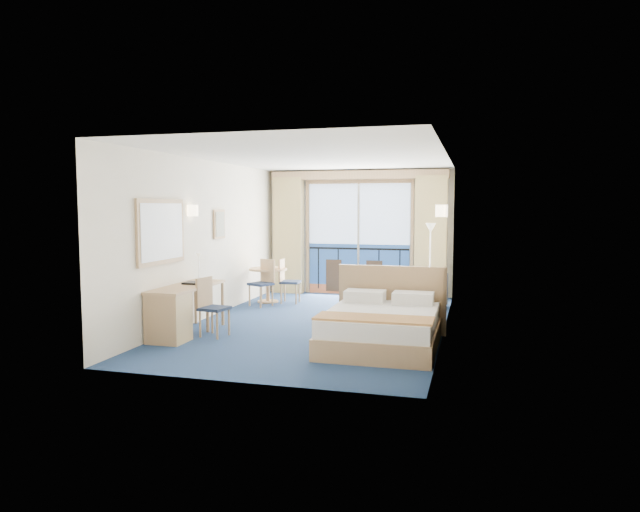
# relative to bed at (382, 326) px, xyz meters

# --- Properties ---
(floor) EXTENTS (6.50, 6.50, 0.00)m
(floor) POSITION_rel_bed_xyz_m (-1.24, 1.26, -0.29)
(floor) COLOR navy
(floor) RESTS_ON ground
(room_walls) EXTENTS (4.04, 6.54, 2.72)m
(room_walls) POSITION_rel_bed_xyz_m (-1.24, 1.26, 1.49)
(room_walls) COLOR silver
(room_walls) RESTS_ON ground
(balcony_door) EXTENTS (2.36, 0.03, 2.52)m
(balcony_door) POSITION_rel_bed_xyz_m (-1.24, 4.48, 0.86)
(balcony_door) COLOR navy
(balcony_door) RESTS_ON room_walls
(curtain_left) EXTENTS (0.65, 0.22, 2.55)m
(curtain_left) POSITION_rel_bed_xyz_m (-2.79, 4.33, 0.99)
(curtain_left) COLOR tan
(curtain_left) RESTS_ON room_walls
(curtain_right) EXTENTS (0.65, 0.22, 2.55)m
(curtain_right) POSITION_rel_bed_xyz_m (0.31, 4.33, 0.99)
(curtain_right) COLOR tan
(curtain_right) RESTS_ON room_walls
(pelmet) EXTENTS (3.80, 0.25, 0.18)m
(pelmet) POSITION_rel_bed_xyz_m (-1.24, 4.36, 2.29)
(pelmet) COLOR tan
(pelmet) RESTS_ON room_walls
(mirror) EXTENTS (0.05, 1.25, 0.95)m
(mirror) POSITION_rel_bed_xyz_m (-3.21, -0.24, 1.26)
(mirror) COLOR tan
(mirror) RESTS_ON room_walls
(wall_print) EXTENTS (0.04, 0.42, 0.52)m
(wall_print) POSITION_rel_bed_xyz_m (-3.21, 1.71, 1.31)
(wall_print) COLOR tan
(wall_print) RESTS_ON room_walls
(sconce_left) EXTENTS (0.18, 0.18, 0.18)m
(sconce_left) POSITION_rel_bed_xyz_m (-3.18, 0.66, 1.56)
(sconce_left) COLOR beige
(sconce_left) RESTS_ON room_walls
(sconce_right) EXTENTS (0.18, 0.18, 0.18)m
(sconce_right) POSITION_rel_bed_xyz_m (0.70, 1.11, 1.56)
(sconce_right) COLOR beige
(sconce_right) RESTS_ON room_walls
(bed) EXTENTS (1.63, 1.94, 1.02)m
(bed) POSITION_rel_bed_xyz_m (0.00, 0.00, 0.00)
(bed) COLOR tan
(bed) RESTS_ON ground
(nightstand) EXTENTS (0.43, 0.41, 0.57)m
(nightstand) POSITION_rel_bed_xyz_m (0.53, 1.29, -0.00)
(nightstand) COLOR tan
(nightstand) RESTS_ON ground
(phone) EXTENTS (0.24, 0.22, 0.09)m
(phone) POSITION_rel_bed_xyz_m (0.55, 1.33, 0.32)
(phone) COLOR white
(phone) RESTS_ON nightstand
(armchair) EXTENTS (1.06, 1.06, 0.70)m
(armchair) POSITION_rel_bed_xyz_m (0.21, 3.23, 0.06)
(armchair) COLOR #484C58
(armchair) RESTS_ON ground
(floor_lamp) EXTENTS (0.22, 0.22, 1.59)m
(floor_lamp) POSITION_rel_bed_xyz_m (0.36, 3.71, 0.92)
(floor_lamp) COLOR silver
(floor_lamp) RESTS_ON ground
(desk) EXTENTS (0.54, 1.57, 0.73)m
(desk) POSITION_rel_bed_xyz_m (-2.96, -0.41, 0.12)
(desk) COLOR tan
(desk) RESTS_ON ground
(desk_chair) EXTENTS (0.44, 0.43, 0.87)m
(desk_chair) POSITION_rel_bed_xyz_m (-2.56, -0.01, 0.20)
(desk_chair) COLOR #1D2944
(desk_chair) RESTS_ON ground
(folder) EXTENTS (0.34, 0.27, 0.03)m
(folder) POSITION_rel_bed_xyz_m (-2.91, 0.19, 0.46)
(folder) COLOR black
(folder) RESTS_ON desk
(desk_lamp) EXTENTS (0.11, 0.11, 0.42)m
(desk_lamp) POSITION_rel_bed_xyz_m (-3.06, 0.62, 0.76)
(desk_lamp) COLOR silver
(desk_lamp) RESTS_ON desk
(round_table) EXTENTS (0.76, 0.76, 0.68)m
(round_table) POSITION_rel_bed_xyz_m (-2.79, 3.02, 0.23)
(round_table) COLOR tan
(round_table) RESTS_ON ground
(table_chair_a) EXTENTS (0.41, 0.40, 0.87)m
(table_chair_a) POSITION_rel_bed_xyz_m (-2.40, 3.05, 0.20)
(table_chair_a) COLOR #1D2944
(table_chair_a) RESTS_ON ground
(table_chair_b) EXTENTS (0.52, 0.52, 0.89)m
(table_chair_b) POSITION_rel_bed_xyz_m (-2.73, 2.64, 0.22)
(table_chair_b) COLOR #1D2944
(table_chair_b) RESTS_ON ground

